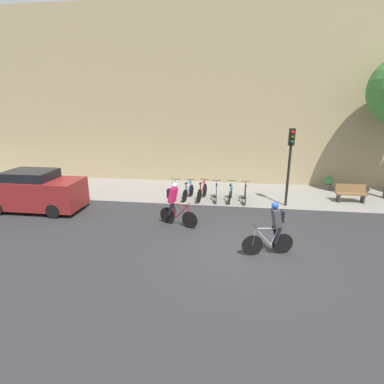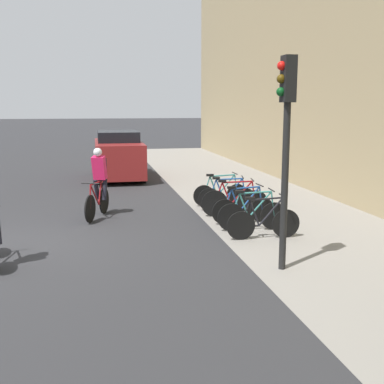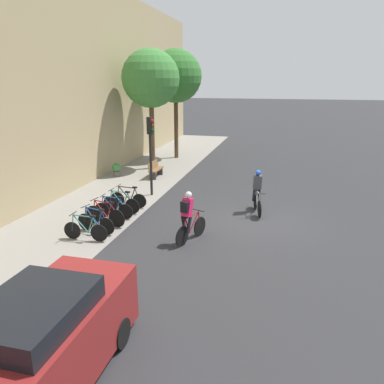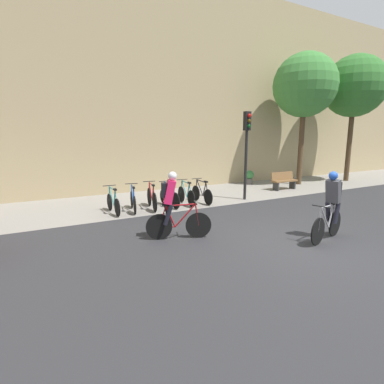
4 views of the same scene
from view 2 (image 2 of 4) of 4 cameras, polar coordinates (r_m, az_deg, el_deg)
The scene contains 11 objects.
ground at distance 10.39m, azimuth -21.51°, elevation -6.40°, with size 200.00×200.00×0.00m, color #2B2B2D.
kerb_strip at distance 11.34m, azimuth 14.48°, elevation -4.63°, with size 44.00×4.50×0.01m, color gray.
cyclist_pink at distance 12.61m, azimuth -10.98°, elevation 1.36°, with size 1.63×0.69×1.78m.
parked_bike_0 at distance 13.84m, azimuth 3.39°, elevation -0.06°, with size 0.46×1.61×0.94m.
parked_bike_1 at distance 13.16m, azimuth 4.20°, elevation -0.58°, with size 0.48×1.58×0.95m.
parked_bike_2 at distance 12.48m, azimuth 5.10°, elevation -1.08°, with size 0.47×1.72×0.98m.
parked_bike_3 at distance 11.81m, azimuth 6.09°, elevation -1.87°, with size 0.46×1.60×0.94m.
parked_bike_4 at distance 11.14m, azimuth 7.21°, elevation -2.58°, with size 0.46×1.65×0.96m.
parked_bike_5 at distance 10.48m, azimuth 8.47°, elevation -3.46°, with size 0.46×1.64×0.95m.
traffic_light_pole at distance 8.27m, azimuth 11.09°, elevation 7.85°, with size 0.26×0.30×3.66m.
parked_car at distance 19.23m, azimuth -8.69°, elevation 4.28°, with size 4.30×1.84×1.85m.
Camera 2 is at (9.82, 1.85, 2.84)m, focal length 45.00 mm.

